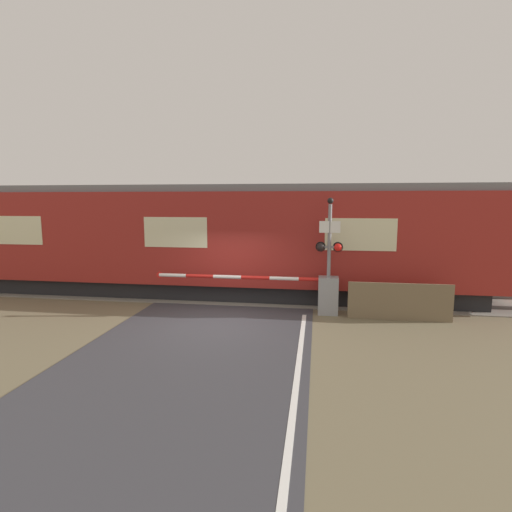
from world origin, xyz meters
TOP-DOWN VIEW (x-y plane):
  - ground_plane at (0.00, 0.00)m, footprint 80.00×80.00m
  - track_bed at (0.00, 3.32)m, footprint 36.00×3.20m
  - train at (-1.92, 3.32)m, footprint 21.84×2.88m
  - crossing_barrier at (2.65, 1.29)m, footprint 5.80×0.44m
  - signal_post at (3.13, 1.23)m, footprint 0.81×0.26m
  - roadside_fence at (5.17, 0.94)m, footprint 2.94×0.06m

SIDE VIEW (x-z plane):
  - ground_plane at x=0.00m, z-range 0.00..0.00m
  - track_bed at x=0.00m, z-range -0.04..0.09m
  - roadside_fence at x=5.17m, z-range 0.00..1.10m
  - crossing_barrier at x=2.65m, z-range 0.09..1.26m
  - signal_post at x=3.13m, z-range 0.25..3.80m
  - train at x=-1.92m, z-range 0.05..4.04m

